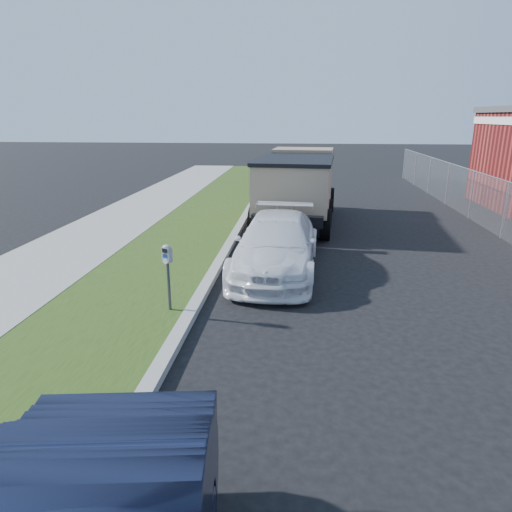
{
  "coord_description": "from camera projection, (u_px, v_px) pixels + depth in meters",
  "views": [
    {
      "loc": [
        -0.54,
        -7.99,
        3.78
      ],
      "look_at": [
        -1.4,
        1.0,
        1.0
      ],
      "focal_mm": 32.0,
      "sensor_mm": 36.0,
      "label": 1
    }
  ],
  "objects": [
    {
      "name": "white_wagon",
      "position": [
        276.0,
        245.0,
        11.38
      ],
      "size": [
        2.21,
        4.95,
        1.41
      ],
      "primitive_type": "imported",
      "rotation": [
        0.0,
        0.0,
        -0.05
      ],
      "color": "white",
      "rests_on": "ground"
    },
    {
      "name": "dump_truck",
      "position": [
        298.0,
        183.0,
        16.8
      ],
      "size": [
        3.07,
        6.65,
        2.53
      ],
      "rotation": [
        0.0,
        0.0,
        -0.09
      ],
      "color": "black",
      "rests_on": "ground"
    },
    {
      "name": "chainlink_fence",
      "position": [
        507.0,
        199.0,
        14.4
      ],
      "size": [
        0.06,
        30.06,
        30.0
      ],
      "color": "slate",
      "rests_on": "ground"
    },
    {
      "name": "ground",
      "position": [
        324.0,
        324.0,
        8.66
      ],
      "size": [
        120.0,
        120.0,
        0.0
      ],
      "primitive_type": "plane",
      "color": "black",
      "rests_on": "ground"
    },
    {
      "name": "streetside",
      "position": [
        89.0,
        276.0,
        11.05
      ],
      "size": [
        6.12,
        50.0,
        0.15
      ],
      "color": "gray",
      "rests_on": "ground"
    },
    {
      "name": "parking_meter",
      "position": [
        167.0,
        263.0,
        8.7
      ],
      "size": [
        0.21,
        0.18,
        1.33
      ],
      "rotation": [
        0.0,
        0.0,
        -0.38
      ],
      "color": "#3F4247",
      "rests_on": "ground"
    }
  ]
}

